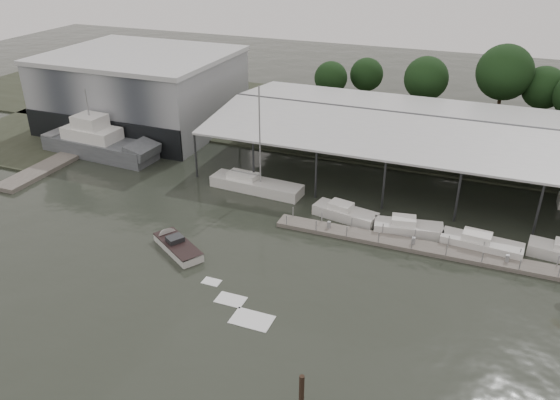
% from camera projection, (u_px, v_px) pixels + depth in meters
% --- Properties ---
extents(ground, '(200.00, 200.00, 0.00)m').
position_uv_depth(ground, '(226.00, 273.00, 46.10)').
color(ground, '#262B23').
rests_on(ground, ground).
extents(land_strip_far, '(140.00, 30.00, 0.30)m').
position_uv_depth(land_strip_far, '(353.00, 122.00, 80.91)').
color(land_strip_far, '#363C2D').
rests_on(land_strip_far, ground).
extents(land_strip_west, '(20.00, 40.00, 0.30)m').
position_uv_depth(land_strip_west, '(81.00, 115.00, 84.06)').
color(land_strip_west, '#363C2D').
rests_on(land_strip_west, ground).
extents(storage_warehouse, '(24.50, 20.50, 10.50)m').
position_uv_depth(storage_warehouse, '(143.00, 90.00, 77.74)').
color(storage_warehouse, '#95999F').
rests_on(storage_warehouse, ground).
extents(covered_boat_shed, '(58.24, 24.00, 6.96)m').
position_uv_depth(covered_boat_shed, '(472.00, 127.00, 61.00)').
color(covered_boat_shed, silver).
rests_on(covered_boat_shed, ground).
extents(trawler_dock, '(3.00, 18.00, 0.50)m').
position_uv_depth(trawler_dock, '(59.00, 161.00, 67.44)').
color(trawler_dock, slate).
rests_on(trawler_dock, ground).
extents(floating_dock, '(28.00, 2.00, 1.40)m').
position_uv_depth(floating_dock, '(424.00, 248.00, 49.40)').
color(floating_dock, slate).
rests_on(floating_dock, ground).
extents(grey_trawler, '(16.12, 5.26, 8.84)m').
position_uv_depth(grey_trawler, '(100.00, 144.00, 68.96)').
color(grey_trawler, slate).
rests_on(grey_trawler, ground).
extents(white_sailboat, '(10.64, 3.29, 12.01)m').
position_uv_depth(white_sailboat, '(255.00, 185.00, 60.26)').
color(white_sailboat, silver).
rests_on(white_sailboat, ground).
extents(speedboat_underway, '(15.77, 10.43, 2.00)m').
position_uv_depth(speedboat_underway, '(175.00, 244.00, 49.52)').
color(speedboat_underway, silver).
rests_on(speedboat_underway, ground).
extents(moored_cruiser_0, '(6.77, 3.46, 1.70)m').
position_uv_depth(moored_cruiser_0, '(345.00, 213.00, 54.49)').
color(moored_cruiser_0, silver).
rests_on(moored_cruiser_0, ground).
extents(moored_cruiser_1, '(6.66, 3.20, 1.70)m').
position_uv_depth(moored_cruiser_1, '(408.00, 228.00, 51.82)').
color(moored_cruiser_1, silver).
rests_on(moored_cruiser_1, ground).
extents(moored_cruiser_2, '(7.25, 2.85, 1.70)m').
position_uv_depth(moored_cruiser_2, '(481.00, 244.00, 49.22)').
color(moored_cruiser_2, silver).
rests_on(moored_cruiser_2, ground).
extents(horizon_tree_line, '(64.49, 9.69, 11.73)m').
position_uv_depth(horizon_tree_line, '(519.00, 86.00, 76.18)').
color(horizon_tree_line, '#2F2014').
rests_on(horizon_tree_line, ground).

